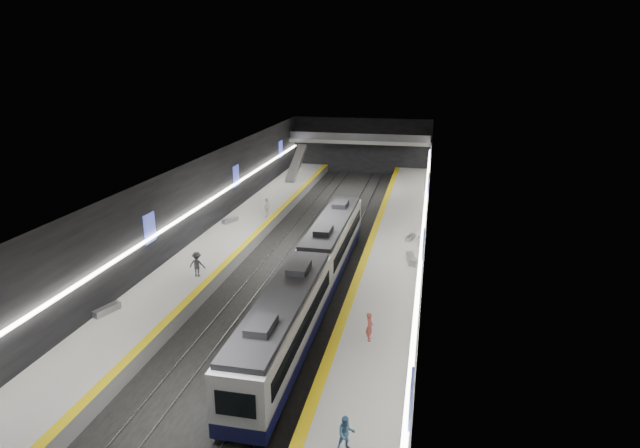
% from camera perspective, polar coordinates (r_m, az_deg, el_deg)
% --- Properties ---
extents(ground, '(70.00, 70.00, 0.00)m').
position_cam_1_polar(ground, '(46.29, -1.48, -3.50)').
color(ground, black).
rests_on(ground, ground).
extents(ceiling, '(20.00, 70.00, 0.04)m').
position_cam_1_polar(ceiling, '(44.04, -1.56, 6.25)').
color(ceiling, beige).
rests_on(ceiling, wall_left).
extents(wall_left, '(0.04, 70.00, 8.00)m').
position_cam_1_polar(wall_left, '(48.24, -13.16, 1.91)').
color(wall_left, black).
rests_on(wall_left, ground).
extents(wall_right, '(0.04, 70.00, 8.00)m').
position_cam_1_polar(wall_right, '(43.85, 11.30, 0.46)').
color(wall_right, black).
rests_on(wall_right, ground).
extents(wall_back, '(20.00, 0.04, 8.00)m').
position_cam_1_polar(wall_back, '(78.66, 4.47, 8.32)').
color(wall_back, black).
rests_on(wall_back, ground).
extents(platform_left, '(5.00, 70.00, 1.00)m').
position_cam_1_polar(platform_left, '(48.32, -10.17, -2.23)').
color(platform_left, slate).
rests_on(platform_left, ground).
extents(tile_surface_left, '(5.00, 70.00, 0.02)m').
position_cam_1_polar(tile_surface_left, '(48.15, -10.21, -1.66)').
color(tile_surface_left, '#AEAEA9').
rests_on(tile_surface_left, platform_left).
extents(tactile_strip_left, '(0.60, 70.00, 0.02)m').
position_cam_1_polar(tactile_strip_left, '(47.38, -7.74, -1.84)').
color(tactile_strip_left, '#DABA0B').
rests_on(tactile_strip_left, platform_left).
extents(platform_right, '(5.00, 70.00, 1.00)m').
position_cam_1_polar(platform_right, '(45.07, 7.85, -3.60)').
color(platform_right, slate).
rests_on(platform_right, ground).
extents(tile_surface_right, '(5.00, 70.00, 0.02)m').
position_cam_1_polar(tile_surface_right, '(44.89, 7.88, -2.99)').
color(tile_surface_right, '#AEAEA9').
rests_on(tile_surface_right, platform_right).
extents(tactile_strip_right, '(0.60, 70.00, 0.02)m').
position_cam_1_polar(tactile_strip_right, '(45.06, 5.09, -2.79)').
color(tactile_strip_right, '#DABA0B').
rests_on(tactile_strip_right, platform_right).
extents(rails, '(6.52, 70.00, 0.12)m').
position_cam_1_polar(rails, '(46.27, -1.48, -3.44)').
color(rails, gray).
rests_on(rails, ground).
extents(train, '(2.69, 30.04, 3.60)m').
position_cam_1_polar(train, '(37.16, -0.82, -5.34)').
color(train, '#11123E').
rests_on(train, ground).
extents(ad_posters, '(19.94, 53.50, 2.20)m').
position_cam_1_polar(ad_posters, '(45.80, -1.23, 2.20)').
color(ad_posters, '#4552CF').
rests_on(ad_posters, wall_left).
extents(cove_light_left, '(0.25, 68.60, 0.12)m').
position_cam_1_polar(cove_light_left, '(48.21, -12.92, 1.67)').
color(cove_light_left, white).
rests_on(cove_light_left, wall_left).
extents(cove_light_right, '(0.25, 68.60, 0.12)m').
position_cam_1_polar(cove_light_right, '(43.91, 11.02, 0.23)').
color(cove_light_right, white).
rests_on(cove_light_right, wall_right).
extents(mezzanine_bridge, '(20.00, 3.00, 1.50)m').
position_cam_1_polar(mezzanine_bridge, '(76.47, 4.28, 8.84)').
color(mezzanine_bridge, gray).
rests_on(mezzanine_bridge, wall_left).
extents(escalator, '(1.20, 7.50, 3.92)m').
position_cam_1_polar(escalator, '(71.56, -2.53, 6.53)').
color(escalator, '#99999E').
rests_on(escalator, platform_left).
extents(bench_left_near, '(1.06, 1.92, 0.45)m').
position_cam_1_polar(bench_left_near, '(36.91, -21.80, -8.51)').
color(bench_left_near, '#99999E').
rests_on(bench_left_near, platform_left).
extents(bench_left_far, '(1.14, 1.87, 0.44)m').
position_cam_1_polar(bench_left_far, '(52.95, -9.56, 0.40)').
color(bench_left_far, '#99999E').
rests_on(bench_left_far, platform_left).
extents(bench_right_near, '(0.89, 2.13, 0.50)m').
position_cam_1_polar(bench_right_near, '(42.99, 9.66, -3.68)').
color(bench_right_near, '#99999E').
rests_on(bench_right_near, platform_right).
extents(bench_right_far, '(0.84, 1.65, 0.39)m').
position_cam_1_polar(bench_right_far, '(48.06, 9.62, -1.43)').
color(bench_right_far, '#99999E').
rests_on(bench_right_far, platform_right).
extents(passenger_right_a, '(0.49, 0.68, 1.72)m').
position_cam_1_polar(passenger_right_a, '(31.19, 5.30, -10.87)').
color(passenger_right_a, '#B34B43').
rests_on(passenger_right_a, platform_right).
extents(passenger_right_b, '(0.93, 0.84, 1.58)m').
position_cam_1_polar(passenger_right_b, '(23.67, 2.78, -21.45)').
color(passenger_right_b, teal).
rests_on(passenger_right_b, platform_right).
extents(passenger_left_a, '(0.55, 1.18, 1.97)m').
position_cam_1_polar(passenger_left_a, '(54.00, -5.68, 1.75)').
color(passenger_left_a, silver).
rests_on(passenger_left_a, platform_left).
extents(passenger_left_b, '(1.24, 0.74, 1.89)m').
position_cam_1_polar(passenger_left_b, '(40.46, -12.98, -4.22)').
color(passenger_left_b, '#3E3F45').
rests_on(passenger_left_b, platform_left).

